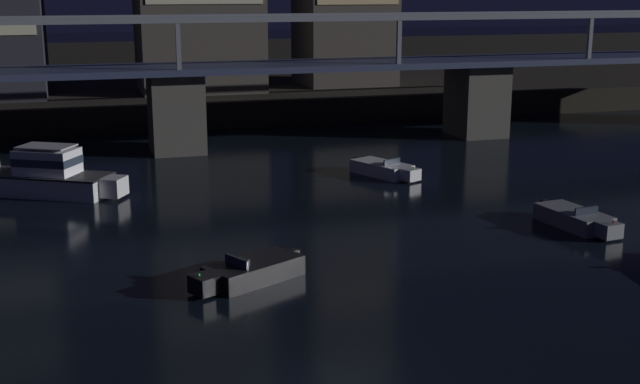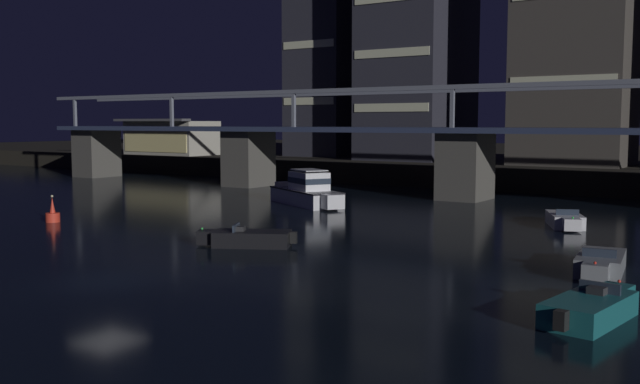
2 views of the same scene
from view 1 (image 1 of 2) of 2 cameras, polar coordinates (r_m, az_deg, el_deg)
The scene contains 6 objects.
far_riverbank at distance 107.09m, azimuth -12.87°, elevation 8.09°, with size 240.00×80.00×2.20m, color black.
river_bridge at distance 59.20m, azimuth -9.89°, elevation 6.72°, with size 98.86×6.40×9.38m.
cabin_cruiser_near_left at distance 48.96m, azimuth -18.38°, elevation 1.05°, with size 8.96×6.32×2.79m.
speedboat_near_center at distance 33.08m, azimuth -4.85°, elevation -5.46°, with size 4.91×3.47×1.16m.
speedboat_mid_left at distance 42.13m, azimuth 17.16°, elevation -1.77°, with size 2.29×5.23×1.16m.
speedboat_mid_center at distance 51.35m, azimuth 4.43°, elevation 1.58°, with size 3.25×5.01×1.16m.
Camera 1 is at (-6.61, -21.01, 11.37)m, focal length 46.72 mm.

